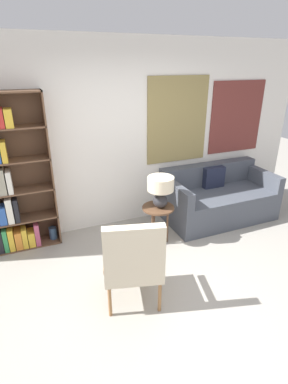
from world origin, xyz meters
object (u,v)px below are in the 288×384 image
armchair (133,260)px  table_lamp (161,188)px  bookshelf (9,183)px  side_table (158,212)px  couch (217,199)px

armchair → table_lamp: 1.30m
bookshelf → armchair: bookshelf is taller
side_table → table_lamp: (0.02, -0.01, 0.35)m
bookshelf → armchair: (1.06, -1.62, -0.38)m
table_lamp → armchair: bearing=-127.6°
armchair → table_lamp: armchair is taller
couch → table_lamp: 1.33m
couch → side_table: size_ratio=3.22×
couch → armchair: bearing=-145.9°
bookshelf → couch: size_ratio=1.19×
bookshelf → table_lamp: (1.83, -0.62, -0.13)m
table_lamp → couch: bearing=15.1°
table_lamp → bookshelf: bearing=161.4°
armchair → couch: size_ratio=0.58×
bookshelf → couch: 3.11m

